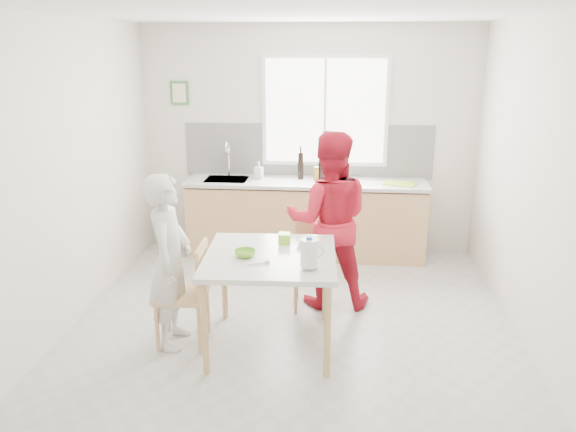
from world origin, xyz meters
name	(u,v)px	position (x,y,z in m)	size (l,w,h in m)	color
ground	(291,331)	(0.00, 0.00, 0.00)	(4.50, 4.50, 0.00)	#B7B7B2
room_shell	(292,149)	(0.00, 0.00, 1.64)	(4.50, 4.50, 4.50)	silver
window	(325,111)	(0.20, 2.23, 1.70)	(1.50, 0.06, 1.30)	white
backsplash	(308,151)	(0.00, 2.24, 1.23)	(3.00, 0.02, 0.65)	white
picture_frame	(179,93)	(-1.55, 2.23, 1.90)	(0.22, 0.03, 0.28)	#3C803A
kitchen_counter	(305,221)	(0.00, 1.95, 0.42)	(2.84, 0.64, 1.37)	tan
dining_table	(270,264)	(-0.15, -0.24, 0.73)	(1.10, 1.10, 0.82)	silver
chair_left	(189,290)	(-0.84, -0.27, 0.49)	(0.43, 0.43, 0.89)	tan
chair_far	(313,260)	(0.16, 0.59, 0.45)	(0.40, 0.40, 0.82)	tan
person_white	(170,261)	(-0.98, -0.27, 0.74)	(0.54, 0.35, 1.48)	silver
person_red	(329,220)	(0.30, 0.62, 0.85)	(0.83, 0.65, 1.71)	red
bowl_green	(245,253)	(-0.35, -0.30, 0.84)	(0.17, 0.17, 0.05)	#73B82A
bowl_white	(308,242)	(0.13, 0.03, 0.84)	(0.19, 0.19, 0.05)	white
milk_jug	(310,253)	(0.18, -0.50, 0.95)	(0.19, 0.14, 0.24)	white
green_box	(284,238)	(-0.07, 0.05, 0.86)	(0.10, 0.10, 0.09)	#8DD431
spoon	(258,263)	(-0.23, -0.46, 0.83)	(0.01, 0.01, 0.16)	#A5A5AA
cutting_board	(400,184)	(1.09, 1.88, 0.93)	(0.35, 0.25, 0.01)	#9CCE2F
wine_bottle_a	(301,166)	(-0.07, 2.04, 1.08)	(0.07, 0.07, 0.32)	black
wine_bottle_b	(321,167)	(0.17, 2.04, 1.07)	(0.07, 0.07, 0.30)	black
jar_amber	(316,173)	(0.12, 2.00, 1.00)	(0.06, 0.06, 0.16)	olive
soap_bottle	(259,170)	(-0.57, 2.01, 1.02)	(0.09, 0.09, 0.20)	#999999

